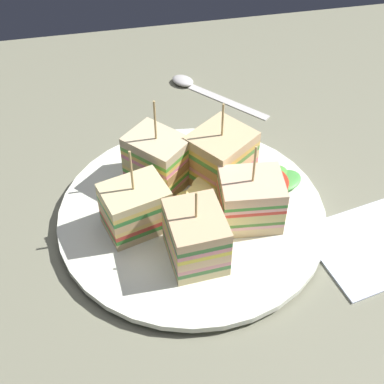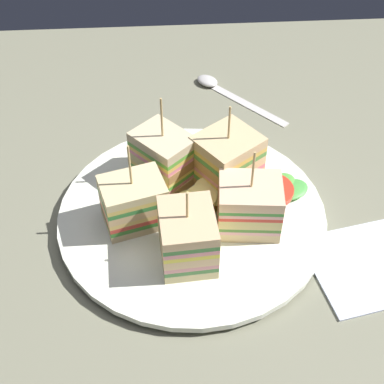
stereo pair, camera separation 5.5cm
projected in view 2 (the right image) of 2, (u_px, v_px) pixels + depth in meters
ground_plane at (192, 225)px, 61.81cm from camera, size 126.15×88.68×1.80cm
plate at (192, 215)px, 60.60cm from camera, size 29.24×29.24×1.34cm
sandwich_wedge_0 at (249, 206)px, 56.95cm from camera, size 6.94×5.90×10.10cm
sandwich_wedge_1 at (227, 160)px, 61.39cm from camera, size 8.59×8.43×10.50cm
sandwich_wedge_2 at (164, 158)px, 61.78cm from camera, size 7.89×7.98×11.16cm
sandwich_wedge_3 at (134, 202)px, 57.39cm from camera, size 7.53×6.42×10.40cm
sandwich_wedge_4 at (187, 237)px, 53.80cm from camera, size 5.74×6.81×9.08cm
chip_pile at (202, 199)px, 59.83cm from camera, size 7.97×7.28×2.73cm
salad_garnish at (276, 189)px, 61.88cm from camera, size 7.95×6.03×1.19cm
spoon at (221, 89)px, 78.66cm from camera, size 12.12×13.01×1.00cm
napkin at (379, 262)px, 56.63cm from camera, size 15.64×13.05×0.50cm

